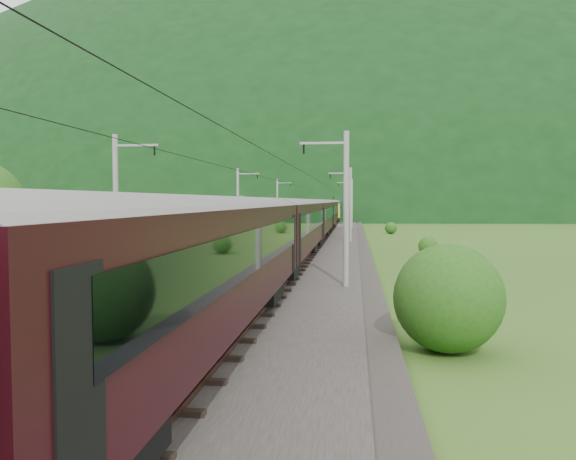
# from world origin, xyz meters

# --- Properties ---
(ground) EXTENTS (600.00, 600.00, 0.00)m
(ground) POSITION_xyz_m (0.00, 0.00, 0.00)
(ground) COLOR #2D5219
(ground) RESTS_ON ground
(railbed) EXTENTS (14.00, 220.00, 0.30)m
(railbed) POSITION_xyz_m (0.00, 10.00, 0.15)
(railbed) COLOR #38332D
(railbed) RESTS_ON ground
(track_left) EXTENTS (2.40, 220.00, 0.27)m
(track_left) POSITION_xyz_m (-2.40, 10.00, 0.37)
(track_left) COLOR brown
(track_left) RESTS_ON railbed
(track_right) EXTENTS (2.40, 220.00, 0.27)m
(track_right) POSITION_xyz_m (2.40, 10.00, 0.37)
(track_right) COLOR brown
(track_right) RESTS_ON railbed
(catenary_left) EXTENTS (2.54, 192.28, 8.00)m
(catenary_left) POSITION_xyz_m (-6.12, 32.00, 4.50)
(catenary_left) COLOR gray
(catenary_left) RESTS_ON railbed
(catenary_right) EXTENTS (2.54, 192.28, 8.00)m
(catenary_right) POSITION_xyz_m (6.12, 32.00, 4.50)
(catenary_right) COLOR gray
(catenary_right) RESTS_ON railbed
(overhead_wires) EXTENTS (4.83, 198.00, 0.03)m
(overhead_wires) POSITION_xyz_m (0.00, 10.00, 7.10)
(overhead_wires) COLOR black
(overhead_wires) RESTS_ON ground
(mountain_main) EXTENTS (504.00, 360.00, 244.00)m
(mountain_main) POSITION_xyz_m (0.00, 260.00, 0.00)
(mountain_main) COLOR black
(mountain_main) RESTS_ON ground
(mountain_ridge) EXTENTS (336.00, 280.00, 132.00)m
(mountain_ridge) POSITION_xyz_m (-120.00, 300.00, 0.00)
(mountain_ridge) COLOR black
(mountain_ridge) RESTS_ON ground
(train) EXTENTS (3.03, 144.22, 5.28)m
(train) POSITION_xyz_m (2.40, 20.51, 3.58)
(train) COLOR black
(train) RESTS_ON ground
(hazard_post_near) EXTENTS (0.18, 0.18, 1.71)m
(hazard_post_near) POSITION_xyz_m (-0.04, 32.84, 1.15)
(hazard_post_near) COLOR red
(hazard_post_near) RESTS_ON railbed
(hazard_post_far) EXTENTS (0.17, 0.17, 1.55)m
(hazard_post_far) POSITION_xyz_m (0.72, 44.88, 1.08)
(hazard_post_far) COLOR red
(hazard_post_far) RESTS_ON railbed
(signal) EXTENTS (0.21, 0.21, 1.88)m
(signal) POSITION_xyz_m (-4.31, 40.24, 1.40)
(signal) COLOR black
(signal) RESTS_ON railbed
(vegetation_left) EXTENTS (13.19, 148.41, 6.89)m
(vegetation_left) POSITION_xyz_m (-13.26, 19.03, 2.32)
(vegetation_left) COLOR #1F5015
(vegetation_left) RESTS_ON ground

